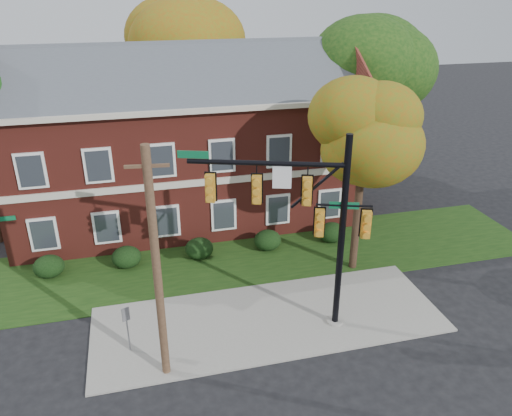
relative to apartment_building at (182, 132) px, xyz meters
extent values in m
plane|color=black|center=(2.00, -11.95, -4.99)|extent=(120.00, 120.00, 0.00)
cube|color=gray|center=(2.00, -10.95, -4.95)|extent=(14.00, 5.00, 0.08)
cube|color=#193811|center=(2.00, -5.95, -4.97)|extent=(30.00, 6.00, 0.04)
cube|color=maroon|center=(0.00, 0.05, -1.49)|extent=(18.00, 8.00, 7.00)
cube|color=beige|center=(0.00, 0.05, 2.13)|extent=(18.80, 8.80, 0.24)
cube|color=beige|center=(0.00, -3.98, -1.49)|extent=(18.00, 0.12, 0.35)
ellipsoid|color=black|center=(-7.00, -5.25, -4.46)|extent=(1.40, 1.26, 1.05)
ellipsoid|color=black|center=(-3.50, -5.25, -4.46)|extent=(1.40, 1.26, 1.05)
ellipsoid|color=black|center=(0.00, -5.25, -4.46)|extent=(1.40, 1.26, 1.05)
ellipsoid|color=black|center=(3.50, -5.25, -4.46)|extent=(1.40, 1.26, 1.05)
ellipsoid|color=black|center=(7.00, -5.25, -4.46)|extent=(1.40, 1.26, 1.05)
cylinder|color=black|center=(7.00, -7.95, -2.11)|extent=(0.36, 0.36, 5.76)
ellipsoid|color=#9D4C0D|center=(7.00, -7.95, 1.49)|extent=(4.25, 4.25, 3.60)
ellipsoid|color=#9D4C0D|center=(7.62, -8.33, 2.09)|extent=(3.50, 3.50, 3.00)
cylinder|color=black|center=(11.00, 1.05, -1.47)|extent=(0.36, 0.36, 7.04)
ellipsoid|color=#10360E|center=(11.00, 1.05, 2.93)|extent=(5.95, 5.95, 5.04)
ellipsoid|color=#10360E|center=(11.88, 0.52, 3.53)|extent=(4.90, 4.90, 4.20)
cylinder|color=black|center=(1.00, 8.05, -1.15)|extent=(0.36, 0.36, 7.68)
ellipsoid|color=#A2480D|center=(1.00, 8.05, 3.65)|extent=(6.46, 6.46, 5.47)
ellipsoid|color=#A2480D|center=(1.95, 7.48, 4.25)|extent=(5.32, 5.32, 4.56)
cylinder|color=gray|center=(4.49, -11.84, -4.90)|extent=(0.63, 0.63, 0.18)
cylinder|color=black|center=(4.49, -11.84, -1.05)|extent=(0.31, 0.31, 7.86)
cylinder|color=black|center=(1.83, -10.93, 1.75)|extent=(5.37, 1.99, 0.18)
cylinder|color=black|center=(4.49, -11.84, 0.24)|extent=(1.94, 0.74, 0.09)
cube|color=orange|center=(-0.08, -10.28, 0.74)|extent=(0.58, 0.48, 1.30)
cube|color=orange|center=(1.51, -10.82, 0.74)|extent=(0.58, 0.48, 1.30)
cube|color=orange|center=(3.21, -11.40, 0.74)|extent=(0.58, 0.48, 1.30)
cube|color=silver|center=(2.36, -11.11, 1.25)|extent=(0.65, 0.26, 0.84)
cube|color=#0C5C34|center=(-0.61, -10.09, 2.00)|extent=(1.08, 0.41, 0.27)
cube|color=orange|center=(3.69, -11.57, -0.49)|extent=(0.58, 0.48, 1.30)
cube|color=orange|center=(5.29, -12.11, -0.49)|extent=(0.58, 0.48, 1.30)
cube|color=#0C5C34|center=(4.49, -11.84, 0.24)|extent=(1.02, 0.39, 0.26)
cylinder|color=#463121|center=(-2.29, -12.95, -0.81)|extent=(0.31, 0.31, 8.35)
cube|color=#463121|center=(-2.29, -12.95, 2.71)|extent=(1.30, 0.25, 0.09)
cylinder|color=slate|center=(-3.50, -11.51, -4.01)|extent=(0.07, 0.07, 1.95)
cube|color=slate|center=(-3.50, -11.51, -3.30)|extent=(0.27, 0.15, 0.55)
camera|label=1|loc=(-2.56, -26.86, 7.55)|focal=35.00mm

